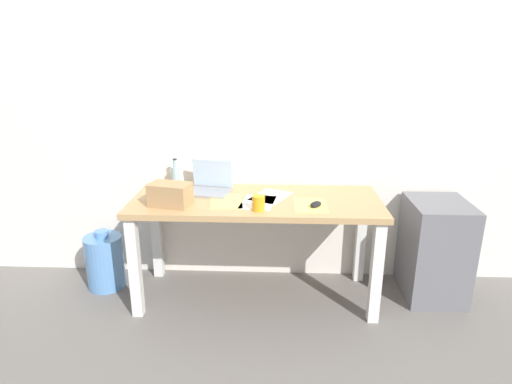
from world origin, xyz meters
name	(u,v)px	position (x,y,z in m)	size (l,w,h in m)	color
ground_plane	(256,295)	(0.00, 0.00, 0.00)	(8.00, 8.00, 0.00)	slate
back_wall	(258,109)	(0.00, 0.39, 1.30)	(5.20, 0.08, 2.60)	silver
desk	(256,214)	(0.00, 0.00, 0.64)	(1.69, 0.67, 0.75)	tan
laptop_left	(210,186)	(-0.34, 0.14, 0.79)	(0.33, 0.28, 0.22)	gray
beer_bottle	(176,176)	(-0.60, 0.25, 0.83)	(0.06, 0.06, 0.21)	#99B7C1
computer_mouse	(316,204)	(0.39, -0.14, 0.76)	(0.06, 0.10, 0.03)	black
cardboard_box	(170,194)	(-0.55, -0.15, 0.82)	(0.26, 0.16, 0.15)	tan
coffee_mug	(258,203)	(0.03, -0.22, 0.79)	(0.08, 0.08, 0.10)	gold
paper_sheet_near_back	(271,196)	(0.10, 0.06, 0.75)	(0.21, 0.30, 0.00)	white
paper_sheet_center	(258,202)	(0.02, -0.07, 0.75)	(0.21, 0.30, 0.00)	white
paper_yellow_folder	(226,201)	(-0.20, -0.06, 0.75)	(0.21, 0.30, 0.00)	#F4E06B
paper_sheet_front_right	(310,205)	(0.36, -0.11, 0.75)	(0.21, 0.30, 0.00)	#F4E06B
water_cooler_jug	(105,261)	(-1.14, 0.09, 0.20)	(0.28, 0.28, 0.45)	#598CC6
filing_cabinet	(435,250)	(1.27, 0.08, 0.36)	(0.40, 0.48, 0.71)	slate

